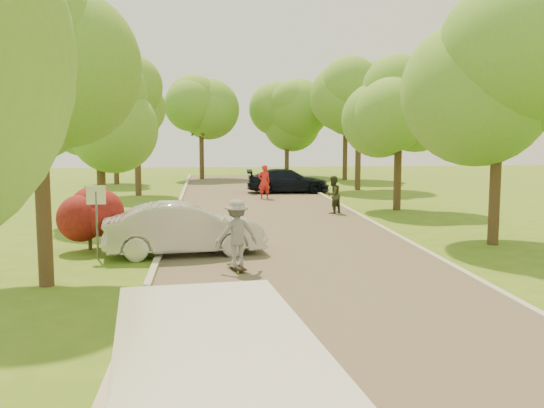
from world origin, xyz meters
name	(u,v)px	position (x,y,z in m)	size (l,w,h in m)	color
ground	(318,289)	(0.00, 0.00, 0.00)	(100.00, 100.00, 0.00)	#426718
road	(278,233)	(0.00, 8.00, 0.01)	(8.00, 60.00, 0.01)	#4C4438
curb_left	(167,234)	(-4.05, 8.00, 0.06)	(0.18, 60.00, 0.12)	#B2AD9E
curb_right	(385,230)	(4.05, 8.00, 0.06)	(0.18, 60.00, 0.12)	#B2AD9E
street_sign	(96,206)	(-5.80, 4.00, 1.56)	(0.55, 0.06, 2.17)	#59595E
red_shrub	(89,215)	(-6.30, 5.50, 1.10)	(1.70, 1.70, 1.95)	#382619
tree_l_mida	(46,69)	(-6.30, 1.00, 5.17)	(4.71, 4.60, 7.39)	#382619
tree_l_midb	(104,111)	(-6.81, 12.00, 4.59)	(4.30, 4.20, 6.62)	#382619
tree_l_far	(140,101)	(-6.39, 22.00, 5.47)	(4.92, 4.80, 7.79)	#382619
tree_r_mida	(507,75)	(7.02, 5.00, 5.54)	(5.13, 5.00, 7.95)	#382619
tree_r_midb	(403,107)	(6.60, 14.00, 4.88)	(4.51, 4.40, 7.01)	#382619
tree_r_far	(363,98)	(7.23, 24.00, 5.83)	(5.33, 5.20, 8.34)	#382619
tree_bg_a	(118,109)	(-8.78, 30.00, 5.31)	(5.12, 5.00, 7.72)	#382619
tree_bg_b	(349,108)	(8.22, 32.00, 5.54)	(5.12, 5.00, 7.95)	#382619
tree_bg_c	(204,115)	(-2.79, 34.00, 5.02)	(4.92, 4.80, 7.33)	#382619
tree_bg_d	(290,112)	(4.22, 36.00, 5.31)	(5.12, 5.00, 7.72)	#382619
silver_sedan	(184,229)	(-3.30, 4.41, 0.79)	(1.68, 4.81, 1.59)	#B6B5BA
dark_sedan	(288,181)	(2.30, 22.64, 0.73)	(2.04, 5.03, 1.46)	black
longboard	(237,267)	(-1.83, 2.08, 0.10)	(0.52, 0.97, 0.11)	black
skateboarder	(237,233)	(-1.83, 2.08, 1.03)	(1.17, 0.67, 1.82)	slate
person_striped	(264,182)	(0.54, 19.42, 0.95)	(0.69, 0.45, 1.90)	red
person_olive	(333,195)	(3.09, 13.05, 0.86)	(0.84, 0.65, 1.73)	#2F321E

